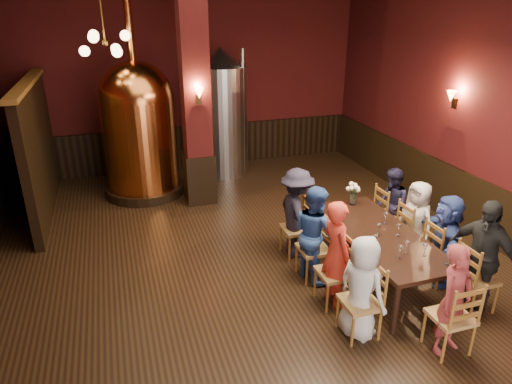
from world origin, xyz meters
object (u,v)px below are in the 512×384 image
object	(u,v)px
dining_table	(379,237)
person_0	(361,288)
person_2	(315,233)
rose_vase	(354,190)
copper_kettle	(139,128)
steel_vessel	(222,113)
person_1	(336,254)

from	to	relation	value
dining_table	person_0	world-z (taller)	person_0
person_2	rose_vase	size ratio (longest dim) A/B	3.80
rose_vase	copper_kettle	bearing A→B (deg)	131.77
person_0	copper_kettle	distance (m)	5.80
copper_kettle	steel_vessel	size ratio (longest dim) A/B	1.35
person_0	person_2	world-z (taller)	person_2
person_0	rose_vase	xyz separation A→B (m)	(0.97, 1.99, 0.34)
person_0	steel_vessel	xyz separation A→B (m)	(-0.17, 6.08, 0.77)
copper_kettle	rose_vase	size ratio (longest dim) A/B	10.30
steel_vessel	person_2	bearing A→B (deg)	-87.88
dining_table	rose_vase	world-z (taller)	rose_vase
person_1	rose_vase	size ratio (longest dim) A/B	3.95
dining_table	rose_vase	bearing A→B (deg)	83.50
copper_kettle	steel_vessel	world-z (taller)	copper_kettle
dining_table	person_2	bearing A→B (deg)	158.78
person_1	rose_vase	xyz separation A→B (m)	(0.97, 1.32, 0.25)
dining_table	steel_vessel	bearing A→B (deg)	101.54
person_0	rose_vase	world-z (taller)	person_0
person_1	copper_kettle	xyz separation A→B (m)	(-2.05, 4.70, 0.67)
dining_table	person_2	world-z (taller)	person_2
steel_vessel	copper_kettle	bearing A→B (deg)	-159.36
steel_vessel	dining_table	bearing A→B (deg)	-78.59
person_1	person_0	bearing A→B (deg)	176.09
person_0	rose_vase	size ratio (longest dim) A/B	3.50
person_1	person_2	size ratio (longest dim) A/B	1.04
person_0	steel_vessel	distance (m)	6.13
person_1	person_2	world-z (taller)	person_1
dining_table	steel_vessel	size ratio (longest dim) A/B	0.84
person_1	copper_kettle	bearing A→B (deg)	19.85
dining_table	person_2	size ratio (longest dim) A/B	1.68
person_0	steel_vessel	world-z (taller)	steel_vessel
copper_kettle	person_2	bearing A→B (deg)	-63.01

